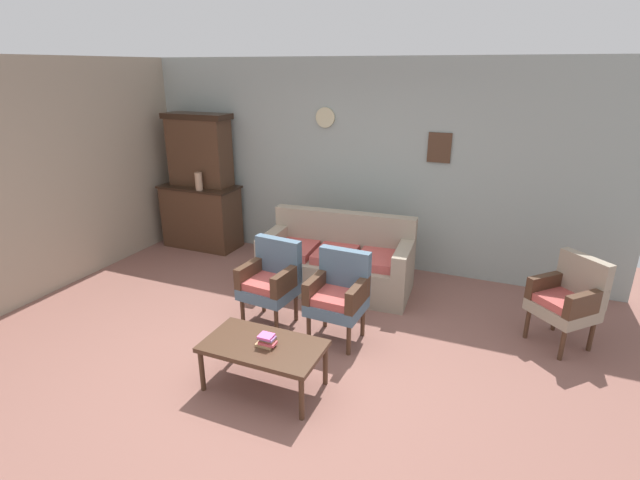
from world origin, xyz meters
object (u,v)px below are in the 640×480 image
Objects in this scene: armchair_row_middle at (271,279)px; coffee_table at (263,349)px; floral_couch at (337,263)px; side_cabinet at (202,216)px; book_stack_on_table at (267,340)px; vase_on_cabinet at (199,181)px; wingback_chair_by_fireplace at (568,298)px; armchair_by_doorway at (339,293)px.

coffee_table is (0.47, -1.01, -0.12)m from armchair_row_middle.
armchair_row_middle is (-0.34, -1.05, 0.17)m from floral_couch.
book_stack_on_table is at bearing -45.82° from side_cabinet.
side_cabinet is at bearing 133.80° from coffee_table.
vase_on_cabinet is 2.40m from floral_couch.
vase_on_cabinet reaches higher than side_cabinet.
side_cabinet is 1.28× the size of armchair_row_middle.
floral_couch is 1.12m from armchair_row_middle.
coffee_table is at bearing -45.77° from vase_on_cabinet.
vase_on_cabinet is at bearing 171.54° from wingback_chair_by_fireplace.
floral_couch and armchair_by_doorway have the same top height.
armchair_row_middle is at bearing 177.90° from armchair_by_doorway.
book_stack_on_table is (2.57, -2.64, 0.00)m from side_cabinet.
armchair_by_doorway is at bearing -2.10° from armchair_row_middle.
armchair_by_doorway reaches higher than coffee_table.
side_cabinet reaches higher than coffee_table.
vase_on_cabinet is 0.28× the size of wingback_chair_by_fireplace.
armchair_row_middle and armchair_by_doorway have the same top height.
floral_couch is at bearing 72.03° from armchair_row_middle.
wingback_chair_by_fireplace is (4.89, -0.89, 0.03)m from side_cabinet.
armchair_row_middle is 5.33× the size of book_stack_on_table.
side_cabinet is at bearing 127.61° from vase_on_cabinet.
floral_couch is at bearing 172.78° from wingback_chair_by_fireplace.
vase_on_cabinet is (0.14, -0.19, 0.59)m from side_cabinet.
wingback_chair_by_fireplace is 0.90× the size of coffee_table.
armchair_row_middle is at bearing -38.31° from side_cabinet.
side_cabinet is at bearing 134.18° from book_stack_on_table.
vase_on_cabinet is 0.25× the size of coffee_table.
wingback_chair_by_fireplace is at bearing -7.22° from floral_couch.
floral_couch is 2.04× the size of armchair_row_middle.
armchair_by_doorway is 0.90× the size of coffee_table.
side_cabinet is 0.63× the size of floral_couch.
coffee_table is at bearing 170.25° from book_stack_on_table.
floral_couch is 2.04× the size of wingback_chair_by_fireplace.
floral_couch and wingback_chair_by_fireplace have the same top height.
armchair_row_middle is 2.92m from wingback_chair_by_fireplace.
vase_on_cabinet reaches higher than wingback_chair_by_fireplace.
book_stack_on_table is (-2.32, -1.75, -0.03)m from wingback_chair_by_fireplace.
floral_couch is (2.40, -0.58, -0.14)m from side_cabinet.
coffee_table is (2.53, -2.64, -0.09)m from side_cabinet.
armchair_row_middle is at bearing 114.92° from coffee_table.
side_cabinet is at bearing 149.62° from armchair_by_doorway.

